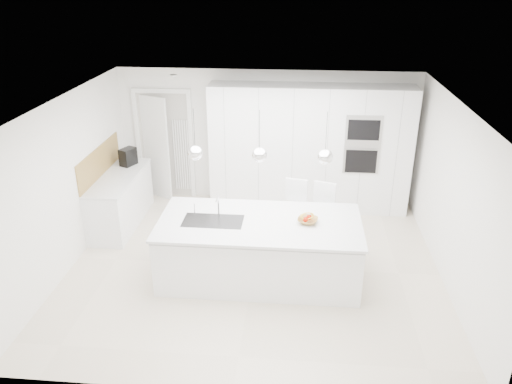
# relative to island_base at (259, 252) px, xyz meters

# --- Properties ---
(floor) EXTENTS (5.50, 5.50, 0.00)m
(floor) POSITION_rel_island_base_xyz_m (-0.10, 0.30, -0.43)
(floor) COLOR beige
(floor) RESTS_ON ground
(wall_back) EXTENTS (5.50, 0.00, 5.50)m
(wall_back) POSITION_rel_island_base_xyz_m (-0.10, 2.80, 0.82)
(wall_back) COLOR white
(wall_back) RESTS_ON ground
(wall_left) EXTENTS (0.00, 5.00, 5.00)m
(wall_left) POSITION_rel_island_base_xyz_m (-2.85, 0.30, 0.82)
(wall_left) COLOR white
(wall_left) RESTS_ON ground
(ceiling) EXTENTS (5.50, 5.50, 0.00)m
(ceiling) POSITION_rel_island_base_xyz_m (-0.10, 0.30, 2.07)
(ceiling) COLOR white
(ceiling) RESTS_ON wall_back
(tall_cabinets) EXTENTS (3.60, 0.60, 2.30)m
(tall_cabinets) POSITION_rel_island_base_xyz_m (0.70, 2.50, 0.72)
(tall_cabinets) COLOR white
(tall_cabinets) RESTS_ON floor
(oven_stack) EXTENTS (0.62, 0.04, 1.05)m
(oven_stack) POSITION_rel_island_base_xyz_m (1.60, 2.19, 0.92)
(oven_stack) COLOR #A5A5A8
(oven_stack) RESTS_ON tall_cabinets
(doorway_frame) EXTENTS (1.11, 0.08, 2.13)m
(doorway_frame) POSITION_rel_island_base_xyz_m (-2.05, 2.77, 0.59)
(doorway_frame) COLOR white
(doorway_frame) RESTS_ON floor
(hallway_door) EXTENTS (0.76, 0.38, 2.00)m
(hallway_door) POSITION_rel_island_base_xyz_m (-2.30, 2.72, 0.57)
(hallway_door) COLOR white
(hallway_door) RESTS_ON floor
(radiator) EXTENTS (0.32, 0.04, 1.40)m
(radiator) POSITION_rel_island_base_xyz_m (-1.73, 2.76, 0.42)
(radiator) COLOR white
(radiator) RESTS_ON floor
(left_base_cabinets) EXTENTS (0.60, 1.80, 0.86)m
(left_base_cabinets) POSITION_rel_island_base_xyz_m (-2.55, 1.50, 0.00)
(left_base_cabinets) COLOR white
(left_base_cabinets) RESTS_ON floor
(left_worktop) EXTENTS (0.62, 1.82, 0.04)m
(left_worktop) POSITION_rel_island_base_xyz_m (-2.55, 1.50, 0.45)
(left_worktop) COLOR white
(left_worktop) RESTS_ON left_base_cabinets
(oak_backsplash) EXTENTS (0.02, 1.80, 0.50)m
(oak_backsplash) POSITION_rel_island_base_xyz_m (-2.84, 1.50, 0.72)
(oak_backsplash) COLOR #A6813D
(oak_backsplash) RESTS_ON wall_left
(island_base) EXTENTS (2.80, 1.20, 0.86)m
(island_base) POSITION_rel_island_base_xyz_m (0.00, 0.00, 0.00)
(island_base) COLOR white
(island_base) RESTS_ON floor
(island_worktop) EXTENTS (2.84, 1.40, 0.04)m
(island_worktop) POSITION_rel_island_base_xyz_m (0.00, 0.05, 0.45)
(island_worktop) COLOR white
(island_worktop) RESTS_ON island_base
(island_sink) EXTENTS (0.84, 0.44, 0.18)m
(island_sink) POSITION_rel_island_base_xyz_m (-0.65, -0.00, 0.39)
(island_sink) COLOR #3F3F42
(island_sink) RESTS_ON island_worktop
(island_tap) EXTENTS (0.02, 0.02, 0.30)m
(island_tap) POSITION_rel_island_base_xyz_m (-0.60, 0.20, 0.62)
(island_tap) COLOR white
(island_tap) RESTS_ON island_worktop
(pendant_left) EXTENTS (0.20, 0.20, 0.20)m
(pendant_left) POSITION_rel_island_base_xyz_m (-0.85, -0.00, 1.47)
(pendant_left) COLOR white
(pendant_left) RESTS_ON ceiling
(pendant_mid) EXTENTS (0.20, 0.20, 0.20)m
(pendant_mid) POSITION_rel_island_base_xyz_m (-0.00, -0.00, 1.47)
(pendant_mid) COLOR white
(pendant_mid) RESTS_ON ceiling
(pendant_right) EXTENTS (0.20, 0.20, 0.20)m
(pendant_right) POSITION_rel_island_base_xyz_m (0.85, -0.00, 1.47)
(pendant_right) COLOR white
(pendant_right) RESTS_ON ceiling
(fruit_bowl) EXTENTS (0.33, 0.33, 0.07)m
(fruit_bowl) POSITION_rel_island_base_xyz_m (0.67, 0.07, 0.50)
(fruit_bowl) COLOR #A6813D
(fruit_bowl) RESTS_ON island_worktop
(espresso_machine) EXTENTS (0.29, 0.34, 0.31)m
(espresso_machine) POSITION_rel_island_base_xyz_m (-2.53, 2.04, 0.63)
(espresso_machine) COLOR black
(espresso_machine) RESTS_ON left_worktop
(bar_stool_left) EXTENTS (0.47, 0.58, 1.12)m
(bar_stool_left) POSITION_rel_island_base_xyz_m (0.50, 0.94, 0.13)
(bar_stool_left) COLOR white
(bar_stool_left) RESTS_ON floor
(bar_stool_right) EXTENTS (0.51, 0.60, 1.12)m
(bar_stool_right) POSITION_rel_island_base_xyz_m (0.93, 0.86, 0.13)
(bar_stool_right) COLOR white
(bar_stool_right) RESTS_ON floor
(apple_a) EXTENTS (0.08, 0.08, 0.08)m
(apple_a) POSITION_rel_island_base_xyz_m (0.69, 0.10, 0.54)
(apple_a) COLOR red
(apple_a) RESTS_ON fruit_bowl
(apple_b) EXTENTS (0.07, 0.07, 0.07)m
(apple_b) POSITION_rel_island_base_xyz_m (0.69, 0.09, 0.54)
(apple_b) COLOR red
(apple_b) RESTS_ON fruit_bowl
(apple_c) EXTENTS (0.08, 0.08, 0.08)m
(apple_c) POSITION_rel_island_base_xyz_m (0.64, 0.03, 0.54)
(apple_c) COLOR red
(apple_c) RESTS_ON fruit_bowl
(banana_bunch) EXTENTS (0.23, 0.17, 0.21)m
(banana_bunch) POSITION_rel_island_base_xyz_m (0.66, 0.05, 0.58)
(banana_bunch) COLOR gold
(banana_bunch) RESTS_ON fruit_bowl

